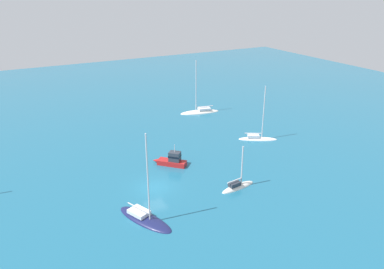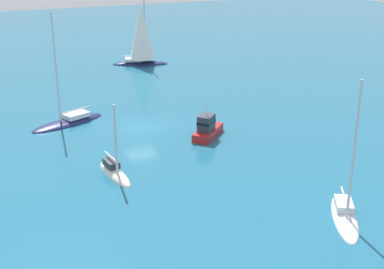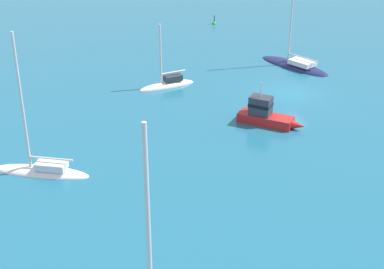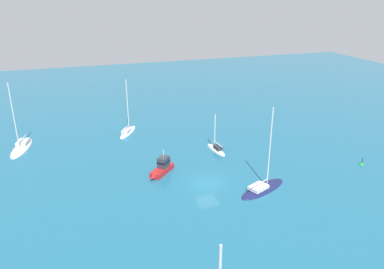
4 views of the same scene
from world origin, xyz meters
TOP-DOWN VIEW (x-y plane):
  - ground_plane at (0.00, 0.00)m, footprint 160.00×160.00m
  - powerboat at (-4.37, 4.34)m, footprint 4.05×4.02m
  - yacht at (4.68, 8.66)m, footprint 1.69×4.86m
  - yacht_1 at (5.49, -3.41)m, footprint 7.35×4.70m
  - sailboat at (-6.11, 19.82)m, footprint 4.15×5.84m
  - sloop at (-7.47, -22.39)m, footprint 7.21×4.22m

SIDE VIEW (x-z plane):
  - ground_plane at x=0.00m, z-range 0.00..0.00m
  - yacht at x=4.68m, z-range -2.68..2.96m
  - yacht_1 at x=5.49m, z-range -4.88..5.17m
  - sailboat at x=-6.11m, z-range -4.25..4.63m
  - powerboat at x=-4.37m, z-range -0.79..2.22m
  - sloop at x=-7.47m, z-range -1.53..8.40m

